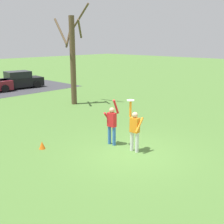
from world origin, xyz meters
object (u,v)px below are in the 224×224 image
at_px(frisbee_disc, 131,100).
at_px(parked_car_black, 19,80).
at_px(person_defender, 112,123).
at_px(field_cone_orange, 42,145).
at_px(bare_tree_tall, 73,57).
at_px(person_catcher, 135,128).

distance_m(frisbee_disc, parked_car_black, 18.02).
bearing_deg(person_defender, field_cone_orange, -130.31).
xyz_separation_m(parked_car_black, bare_tree_tall, (-0.72, -9.02, 2.55)).
height_order(person_catcher, bare_tree_tall, bare_tree_tall).
distance_m(frisbee_disc, bare_tree_tall, 9.28).
bearing_deg(person_catcher, person_defender, -0.00).
relative_size(person_defender, bare_tree_tall, 0.30).
relative_size(person_catcher, parked_car_black, 0.49).
bearing_deg(bare_tree_tall, person_defender, -117.81).
height_order(frisbee_disc, bare_tree_tall, bare_tree_tall).
bearing_deg(person_catcher, frisbee_disc, -0.00).
xyz_separation_m(person_defender, field_cone_orange, (-2.36, 1.76, -0.82)).
xyz_separation_m(bare_tree_tall, field_cone_orange, (-6.26, -5.64, -3.11)).
height_order(frisbee_disc, field_cone_orange, frisbee_disc).
height_order(person_defender, parked_car_black, person_defender).
distance_m(parked_car_black, field_cone_orange, 16.24).
distance_m(person_catcher, bare_tree_tall, 9.68).
xyz_separation_m(person_catcher, field_cone_orange, (-2.43, 2.95, -0.82)).
xyz_separation_m(frisbee_disc, bare_tree_tall, (3.84, 8.36, 1.18)).
bearing_deg(parked_car_black, frisbee_disc, -98.92).
xyz_separation_m(parked_car_black, field_cone_orange, (-6.98, -14.66, -0.57)).
bearing_deg(parked_car_black, person_catcher, -98.70).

